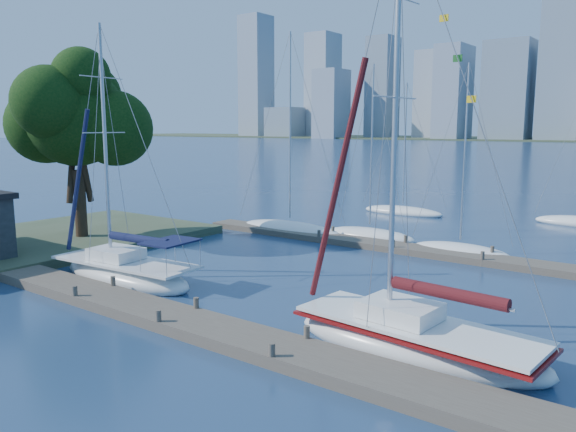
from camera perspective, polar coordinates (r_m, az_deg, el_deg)
The scene contains 11 objects.
ground at distance 20.95m, azimuth -11.07°, elevation -10.82°, with size 700.00×700.00×0.00m, color #17304B.
near_dock at distance 20.88m, azimuth -11.08°, elevation -10.31°, with size 26.00×2.00×0.40m, color brown.
far_dock at distance 32.53m, azimuth 12.83°, elevation -3.39°, with size 30.00×1.80×0.36m, color brown.
shore at distance 36.22m, azimuth -25.89°, elevation -2.70°, with size 12.00×22.00×0.50m, color #38472D.
tree at distance 35.67m, azimuth -20.83°, elevation 9.68°, with size 8.39×7.67×11.49m.
sailboat_navy at distance 27.02m, azimuth -16.24°, elevation -4.37°, with size 8.24×3.30×12.15m.
sailboat_maroon at distance 18.29m, azimuth 12.86°, elevation -10.11°, with size 8.58×3.44×14.24m.
bg_boat_0 at distance 37.80m, azimuth 0.21°, elevation -1.30°, with size 8.16×3.43×13.44m.
bg_boat_1 at distance 36.07m, azimuth 8.30°, elevation -1.94°, with size 6.50×4.05×11.16m.
bg_boat_2 at distance 32.81m, azimuth 17.07°, elevation -3.37°, with size 5.65×2.24×10.73m.
bg_boat_6 at distance 46.82m, azimuth 11.59°, elevation 0.47°, with size 7.06×3.35×10.81m.
Camera 1 is at (14.70, -13.14, 7.06)m, focal length 35.00 mm.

